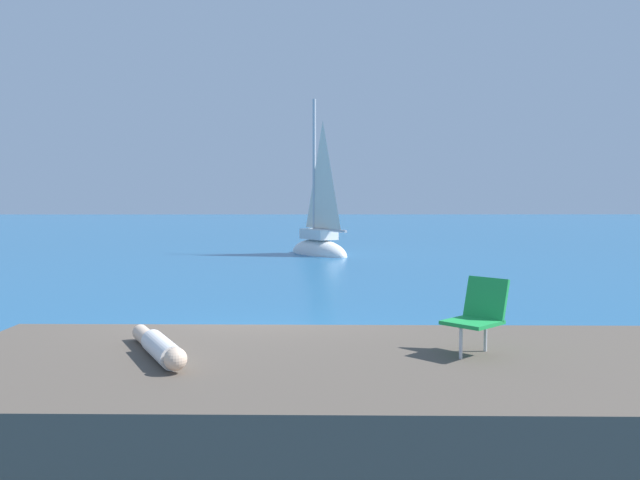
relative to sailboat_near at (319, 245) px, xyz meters
The scene contains 7 objects.
ground_plane 17.28m from the sailboat_near, 93.74° to the right, with size 160.00×160.00×0.00m, color #236093.
shore_ledge 20.73m from the sailboat_near, 89.93° to the right, with size 8.31×3.54×0.75m, color brown.
boulder_seaward 19.07m from the sailboat_near, 100.92° to the right, with size 1.08×0.86×0.59m, color #504D44.
boulder_inland 19.38m from the sailboat_near, 96.98° to the right, with size 1.23×0.99×0.68m, color brown.
sailboat_near is the anchor object (origin of this frame).
person_sunbather 20.78m from the sailboat_near, 95.04° to the right, with size 0.91×1.63×0.25m.
beach_chair 20.61m from the sailboat_near, 85.79° to the right, with size 0.76×0.76×0.80m.
Camera 1 is at (0.89, -10.16, 2.41)m, focal length 36.91 mm.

